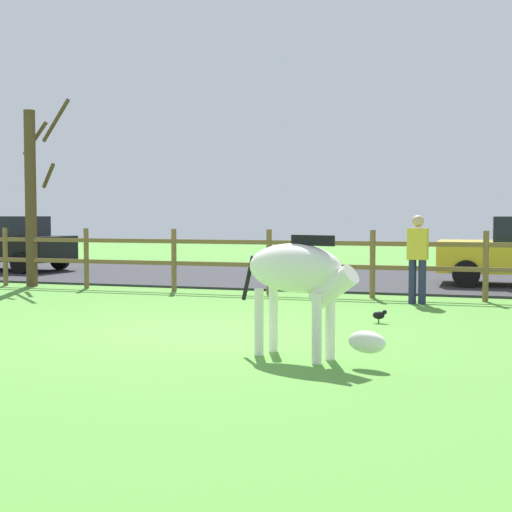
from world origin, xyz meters
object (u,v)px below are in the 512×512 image
Objects in this scene: visitor_near_fence at (418,255)px; zebra at (300,278)px; bare_tree at (32,193)px; parked_car_black at (4,243)px; crow_on_grass at (379,315)px.

zebra is at bearing -98.45° from visitor_near_fence.
zebra is (7.94, -6.43, -1.22)m from bare_tree.
visitor_near_fence is at bearing 81.55° from zebra.
parked_car_black is 12.77m from visitor_near_fence.
bare_tree is 2.31× the size of zebra.
bare_tree is 8.89m from visitor_near_fence.
visitor_near_fence is at bearing 82.67° from crow_on_grass.
crow_on_grass is 2.75m from visitor_near_fence.
zebra is at bearing -99.41° from crow_on_grass.
visitor_near_fence is at bearing -5.35° from bare_tree.
parked_car_black reaches higher than crow_on_grass.
visitor_near_fence is (0.34, 2.62, 0.78)m from crow_on_grass.
visitor_near_fence is (0.83, 5.61, -0.02)m from zebra.
crow_on_grass is 0.13× the size of visitor_near_fence.
visitor_near_fence reaches higher than zebra.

